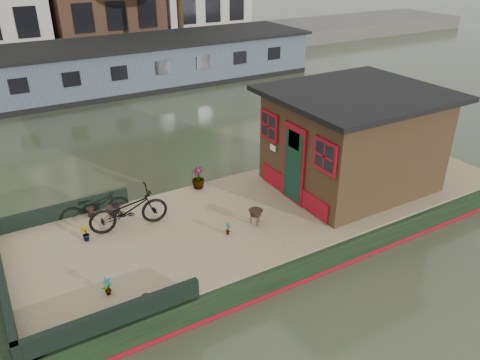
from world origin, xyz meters
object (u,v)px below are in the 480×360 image
brazier_front (256,217)px  brazier_rear (114,214)px  cabin (353,139)px  bicycle (128,209)px  potted_plant_a (107,287)px

brazier_front → brazier_rear: bearing=147.6°
cabin → bicycle: bearing=171.8°
brazier_front → potted_plant_a: bearing=-169.1°
cabin → bicycle: 5.61m
bicycle → brazier_rear: 0.53m
cabin → brazier_front: size_ratio=11.34×
bicycle → potted_plant_a: 2.21m
brazier_rear → bicycle: bearing=-61.4°
bicycle → brazier_front: bicycle is taller
bicycle → brazier_rear: (-0.22, 0.40, -0.26)m
brazier_rear → brazier_front: bearing=-32.4°
potted_plant_a → brazier_front: bearing=10.9°
potted_plant_a → brazier_rear: bearing=70.5°
potted_plant_a → brazier_front: (3.46, 0.66, -0.00)m
bicycle → brazier_front: bearing=-112.7°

